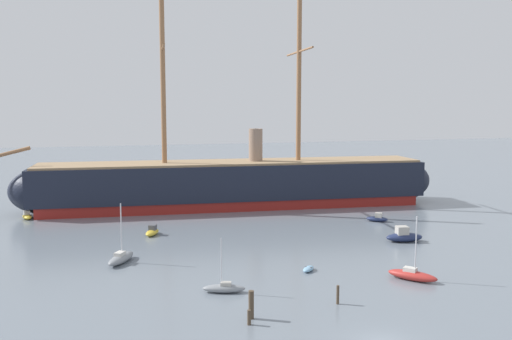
{
  "coord_description": "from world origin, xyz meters",
  "views": [
    {
      "loc": [
        -19.2,
        -34.04,
        17.25
      ],
      "look_at": [
        0.57,
        36.46,
        8.43
      ],
      "focal_mm": 38.82,
      "sensor_mm": 36.0,
      "label": 1
    }
  ],
  "objects_px": {
    "dinghy_near_centre": "(308,269)",
    "mooring_piling_left_pair": "(251,305)",
    "sailboat_foreground_right": "(412,275)",
    "sailboat_distant_centre": "(221,195)",
    "motorboat_far_left": "(27,216)",
    "sailboat_foreground_left": "(224,288)",
    "sailboat_mid_left": "(121,258)",
    "motorboat_alongside_stern": "(377,218)",
    "mooring_piling_right_pair": "(338,295)",
    "motorboat_alongside_bow": "(152,232)",
    "motorboat_far_right": "(399,200)",
    "motorboat_mid_right": "(404,236)",
    "mooring_piling_nearest": "(249,317)",
    "tall_ship": "(233,183)"
  },
  "relations": [
    {
      "from": "dinghy_near_centre",
      "to": "motorboat_alongside_stern",
      "type": "relative_size",
      "value": 0.65
    },
    {
      "from": "motorboat_far_left",
      "to": "motorboat_far_right",
      "type": "bearing_deg",
      "value": -3.08
    },
    {
      "from": "sailboat_foreground_right",
      "to": "dinghy_near_centre",
      "type": "xyz_separation_m",
      "value": [
        -8.78,
        5.49,
        -0.29
      ]
    },
    {
      "from": "sailboat_mid_left",
      "to": "sailboat_distant_centre",
      "type": "bearing_deg",
      "value": 63.39
    },
    {
      "from": "motorboat_far_right",
      "to": "mooring_piling_left_pair",
      "type": "bearing_deg",
      "value": -131.54
    },
    {
      "from": "sailboat_foreground_left",
      "to": "mooring_piling_nearest",
      "type": "height_order",
      "value": "sailboat_foreground_left"
    },
    {
      "from": "motorboat_far_left",
      "to": "sailboat_foreground_left",
      "type": "bearing_deg",
      "value": -61.63
    },
    {
      "from": "sailboat_foreground_left",
      "to": "motorboat_far_left",
      "type": "xyz_separation_m",
      "value": [
        -21.52,
        39.85,
        0.01
      ]
    },
    {
      "from": "sailboat_mid_left",
      "to": "mooring_piling_right_pair",
      "type": "relative_size",
      "value": 3.95
    },
    {
      "from": "motorboat_far_left",
      "to": "sailboat_foreground_right",
      "type": "bearing_deg",
      "value": -45.87
    },
    {
      "from": "motorboat_far_right",
      "to": "mooring_piling_right_pair",
      "type": "bearing_deg",
      "value": -125.7
    },
    {
      "from": "motorboat_alongside_stern",
      "to": "motorboat_far_right",
      "type": "height_order",
      "value": "motorboat_far_right"
    },
    {
      "from": "sailboat_mid_left",
      "to": "motorboat_far_left",
      "type": "bearing_deg",
      "value": 114.91
    },
    {
      "from": "tall_ship",
      "to": "dinghy_near_centre",
      "type": "relative_size",
      "value": 36.33
    },
    {
      "from": "dinghy_near_centre",
      "to": "sailboat_mid_left",
      "type": "xyz_separation_m",
      "value": [
        -18.57,
        8.39,
        0.3
      ]
    },
    {
      "from": "sailboat_distant_centre",
      "to": "mooring_piling_left_pair",
      "type": "xyz_separation_m",
      "value": [
        -9.87,
        -57.82,
        0.7
      ]
    },
    {
      "from": "motorboat_alongside_bow",
      "to": "mooring_piling_left_pair",
      "type": "height_order",
      "value": "mooring_piling_left_pair"
    },
    {
      "from": "tall_ship",
      "to": "motorboat_alongside_bow",
      "type": "distance_m",
      "value": 22.69
    },
    {
      "from": "sailboat_foreground_right",
      "to": "mooring_piling_right_pair",
      "type": "bearing_deg",
      "value": -157.51
    },
    {
      "from": "mooring_piling_nearest",
      "to": "mooring_piling_left_pair",
      "type": "relative_size",
      "value": 0.52
    },
    {
      "from": "motorboat_alongside_stern",
      "to": "sailboat_distant_centre",
      "type": "relative_size",
      "value": 0.59
    },
    {
      "from": "sailboat_foreground_right",
      "to": "mooring_piling_left_pair",
      "type": "distance_m",
      "value": 18.56
    },
    {
      "from": "sailboat_foreground_right",
      "to": "sailboat_distant_centre",
      "type": "bearing_deg",
      "value": 98.57
    },
    {
      "from": "sailboat_mid_left",
      "to": "motorboat_mid_right",
      "type": "relative_size",
      "value": 1.33
    },
    {
      "from": "mooring_piling_left_pair",
      "to": "tall_ship",
      "type": "bearing_deg",
      "value": 78.39
    },
    {
      "from": "sailboat_foreground_right",
      "to": "sailboat_distant_centre",
      "type": "xyz_separation_m",
      "value": [
        -7.93,
        52.63,
        -0.07
      ]
    },
    {
      "from": "motorboat_far_left",
      "to": "sailboat_distant_centre",
      "type": "bearing_deg",
      "value": 19.31
    },
    {
      "from": "motorboat_far_right",
      "to": "sailboat_distant_centre",
      "type": "relative_size",
      "value": 0.77
    },
    {
      "from": "mooring_piling_right_pair",
      "to": "motorboat_alongside_stern",
      "type": "bearing_deg",
      "value": 56.6
    },
    {
      "from": "dinghy_near_centre",
      "to": "sailboat_distant_centre",
      "type": "relative_size",
      "value": 0.38
    },
    {
      "from": "motorboat_mid_right",
      "to": "sailboat_foreground_right",
      "type": "bearing_deg",
      "value": -117.65
    },
    {
      "from": "mooring_piling_nearest",
      "to": "mooring_piling_left_pair",
      "type": "xyz_separation_m",
      "value": [
        0.48,
        1.16,
        0.56
      ]
    },
    {
      "from": "sailboat_foreground_left",
      "to": "sailboat_foreground_right",
      "type": "height_order",
      "value": "sailboat_foreground_right"
    },
    {
      "from": "dinghy_near_centre",
      "to": "sailboat_distant_centre",
      "type": "height_order",
      "value": "sailboat_distant_centre"
    },
    {
      "from": "sailboat_distant_centre",
      "to": "motorboat_far_left",
      "type": "bearing_deg",
      "value": -160.69
    },
    {
      "from": "mooring_piling_left_pair",
      "to": "mooring_piling_right_pair",
      "type": "xyz_separation_m",
      "value": [
        8.07,
        1.16,
        -0.34
      ]
    },
    {
      "from": "dinghy_near_centre",
      "to": "mooring_piling_left_pair",
      "type": "height_order",
      "value": "mooring_piling_left_pair"
    },
    {
      "from": "motorboat_mid_right",
      "to": "mooring_piling_nearest",
      "type": "height_order",
      "value": "motorboat_mid_right"
    },
    {
      "from": "motorboat_far_left",
      "to": "mooring_piling_nearest",
      "type": "xyz_separation_m",
      "value": [
        21.82,
        -47.71,
        0.16
      ]
    },
    {
      "from": "motorboat_mid_right",
      "to": "tall_ship",
      "type": "bearing_deg",
      "value": 117.97
    },
    {
      "from": "motorboat_mid_right",
      "to": "motorboat_alongside_stern",
      "type": "height_order",
      "value": "motorboat_mid_right"
    },
    {
      "from": "dinghy_near_centre",
      "to": "mooring_piling_left_pair",
      "type": "xyz_separation_m",
      "value": [
        -9.03,
        -10.68,
        0.92
      ]
    },
    {
      "from": "motorboat_alongside_bow",
      "to": "motorboat_alongside_stern",
      "type": "relative_size",
      "value": 1.05
    },
    {
      "from": "sailboat_foreground_left",
      "to": "motorboat_far_left",
      "type": "distance_m",
      "value": 45.29
    },
    {
      "from": "motorboat_far_right",
      "to": "mooring_piling_left_pair",
      "type": "distance_m",
      "value": 57.83
    },
    {
      "from": "sailboat_distant_centre",
      "to": "mooring_piling_left_pair",
      "type": "distance_m",
      "value": 58.66
    },
    {
      "from": "sailboat_mid_left",
      "to": "motorboat_alongside_stern",
      "type": "distance_m",
      "value": 38.85
    },
    {
      "from": "sailboat_foreground_left",
      "to": "mooring_piling_right_pair",
      "type": "relative_size",
      "value": 3.08
    },
    {
      "from": "motorboat_far_left",
      "to": "sailboat_distant_centre",
      "type": "distance_m",
      "value": 34.1
    },
    {
      "from": "sailboat_mid_left",
      "to": "motorboat_alongside_stern",
      "type": "xyz_separation_m",
      "value": [
        37.08,
        11.61,
        -0.09
      ]
    }
  ]
}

